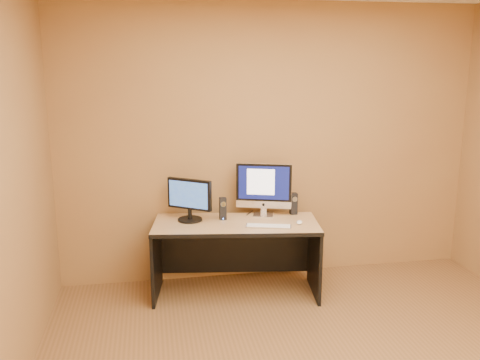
# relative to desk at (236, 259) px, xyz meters

# --- Properties ---
(walls) EXTENTS (4.00, 4.00, 2.60)m
(walls) POSITION_rel_desk_xyz_m (0.42, -1.57, 0.97)
(walls) COLOR olive
(walls) RESTS_ON ground
(desk) EXTENTS (1.52, 0.83, 0.67)m
(desk) POSITION_rel_desk_xyz_m (0.00, 0.00, 0.00)
(desk) COLOR tan
(desk) RESTS_ON ground
(imac) EXTENTS (0.55, 0.34, 0.50)m
(imac) POSITION_rel_desk_xyz_m (0.29, 0.18, 0.58)
(imac) COLOR silver
(imac) RESTS_ON desk
(second_monitor) EXTENTS (0.48, 0.43, 0.38)m
(second_monitor) POSITION_rel_desk_xyz_m (-0.39, 0.14, 0.52)
(second_monitor) COLOR black
(second_monitor) RESTS_ON desk
(speaker_left) EXTENTS (0.06, 0.07, 0.20)m
(speaker_left) POSITION_rel_desk_xyz_m (-0.10, 0.13, 0.43)
(speaker_left) COLOR black
(speaker_left) RESTS_ON desk
(speaker_right) EXTENTS (0.06, 0.07, 0.20)m
(speaker_right) POSITION_rel_desk_xyz_m (0.58, 0.18, 0.43)
(speaker_right) COLOR black
(speaker_right) RESTS_ON desk
(keyboard) EXTENTS (0.40, 0.21, 0.02)m
(keyboard) POSITION_rel_desk_xyz_m (0.26, -0.17, 0.34)
(keyboard) COLOR silver
(keyboard) RESTS_ON desk
(mouse) EXTENTS (0.08, 0.10, 0.03)m
(mouse) POSITION_rel_desk_xyz_m (0.54, -0.13, 0.35)
(mouse) COLOR white
(mouse) RESTS_ON desk
(cable_a) EXTENTS (0.05, 0.20, 0.01)m
(cable_a) POSITION_rel_desk_xyz_m (0.36, 0.28, 0.34)
(cable_a) COLOR black
(cable_a) RESTS_ON desk
(cable_b) EXTENTS (0.09, 0.14, 0.01)m
(cable_b) POSITION_rel_desk_xyz_m (0.18, 0.27, 0.34)
(cable_b) COLOR black
(cable_b) RESTS_ON desk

